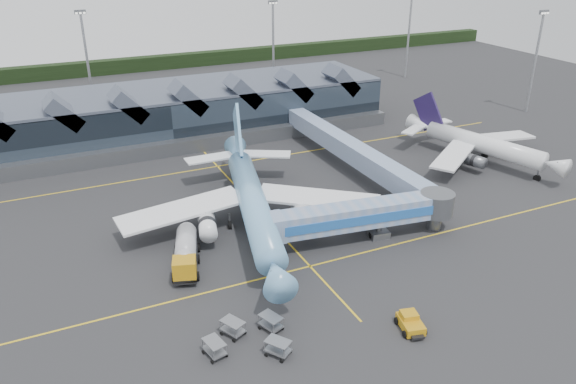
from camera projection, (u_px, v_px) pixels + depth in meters
name	position (u px, v px, depth m)	size (l,w,h in m)	color
ground	(283.00, 237.00, 75.61)	(260.00, 260.00, 0.00)	#262628
taxi_stripes	(256.00, 207.00, 83.84)	(120.00, 60.00, 0.01)	yellow
tree_line_far	(129.00, 65.00, 165.39)	(260.00, 4.00, 4.00)	black
terminal	(161.00, 114.00, 110.64)	(90.00, 22.25, 12.52)	black
light_masts	(253.00, 51.00, 130.14)	(132.40, 42.56, 22.45)	gray
main_airliner	(252.00, 199.00, 77.05)	(36.18, 42.35, 13.75)	#6FACE1
regional_jet	(478.00, 143.00, 99.72)	(27.64, 30.81, 10.72)	white
jet_bridge	(372.00, 214.00, 73.84)	(26.97, 7.22, 5.49)	#7594C3
fuel_truck	(186.00, 250.00, 68.53)	(5.53, 10.74, 3.61)	black
pushback_tug	(410.00, 323.00, 57.80)	(3.02, 4.08, 1.67)	#C38A12
baggage_carts	(249.00, 336.00, 55.68)	(8.60, 7.51, 1.67)	gray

